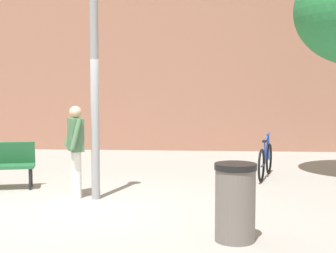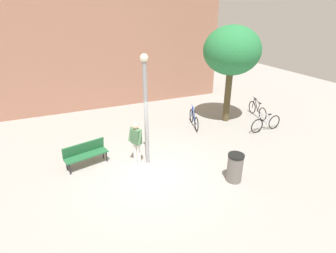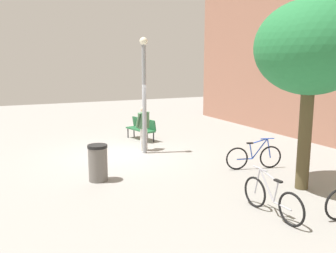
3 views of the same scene
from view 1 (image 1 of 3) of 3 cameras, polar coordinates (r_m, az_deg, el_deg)
ground_plane at (r=8.59m, az=-9.79°, el=-9.17°), size 36.00×36.00×0.00m
building_facade at (r=17.12m, az=-2.84°, el=13.39°), size 14.72×2.00×9.30m
lamppost at (r=9.12m, az=-8.24°, el=6.51°), size 0.28×0.28×4.14m
person_by_lamppost at (r=9.38m, az=-10.31°, el=-2.03°), size 0.47×0.63×1.67m
bicycle_blue at (r=11.47m, az=10.86°, el=-3.76°), size 0.52×1.76×0.97m
trash_bin at (r=6.78m, az=7.54°, el=-8.39°), size 0.55×0.55×1.03m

